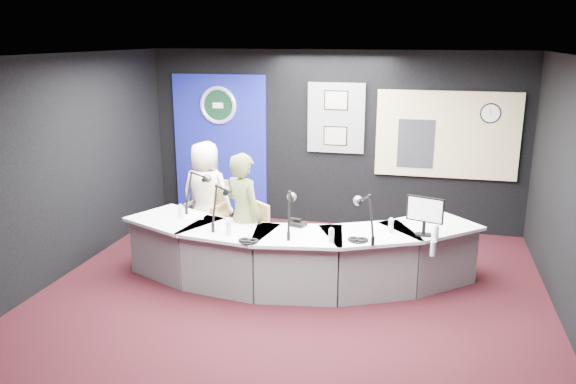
% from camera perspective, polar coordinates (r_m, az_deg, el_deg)
% --- Properties ---
extents(ground, '(6.00, 6.00, 0.00)m').
position_cam_1_polar(ground, '(6.89, 0.04, -10.69)').
color(ground, black).
rests_on(ground, ground).
extents(ceiling, '(6.00, 6.00, 0.02)m').
position_cam_1_polar(ceiling, '(6.20, 0.05, 13.28)').
color(ceiling, silver).
rests_on(ceiling, ground).
extents(wall_back, '(6.00, 0.02, 2.80)m').
position_cam_1_polar(wall_back, '(9.28, 4.44, 5.18)').
color(wall_back, black).
rests_on(wall_back, ground).
extents(wall_front, '(6.00, 0.02, 2.80)m').
position_cam_1_polar(wall_front, '(3.72, -11.13, -10.73)').
color(wall_front, black).
rests_on(wall_front, ground).
extents(wall_left, '(0.02, 6.00, 2.80)m').
position_cam_1_polar(wall_left, '(7.66, -22.33, 1.94)').
color(wall_left, black).
rests_on(wall_left, ground).
extents(broadcast_desk, '(4.50, 1.90, 0.75)m').
position_cam_1_polar(broadcast_desk, '(7.24, 0.69, -6.13)').
color(broadcast_desk, silver).
rests_on(broadcast_desk, ground).
extents(backdrop_panel, '(1.60, 0.05, 2.30)m').
position_cam_1_polar(backdrop_panel, '(9.76, -6.72, 4.73)').
color(backdrop_panel, navy).
rests_on(backdrop_panel, wall_back).
extents(agency_seal, '(0.63, 0.07, 0.63)m').
position_cam_1_polar(agency_seal, '(9.62, -6.92, 8.49)').
color(agency_seal, silver).
rests_on(agency_seal, backdrop_panel).
extents(seal_center, '(0.48, 0.01, 0.48)m').
position_cam_1_polar(seal_center, '(9.63, -6.91, 8.50)').
color(seal_center, black).
rests_on(seal_center, backdrop_panel).
extents(pinboard, '(0.90, 0.04, 1.10)m').
position_cam_1_polar(pinboard, '(9.19, 4.76, 7.29)').
color(pinboard, slate).
rests_on(pinboard, wall_back).
extents(framed_photo_upper, '(0.34, 0.02, 0.27)m').
position_cam_1_polar(framed_photo_upper, '(9.12, 4.77, 9.01)').
color(framed_photo_upper, gray).
rests_on(framed_photo_upper, pinboard).
extents(framed_photo_lower, '(0.34, 0.02, 0.27)m').
position_cam_1_polar(framed_photo_lower, '(9.20, 4.70, 5.54)').
color(framed_photo_lower, gray).
rests_on(framed_photo_lower, pinboard).
extents(booth_window_frame, '(2.12, 0.06, 1.32)m').
position_cam_1_polar(booth_window_frame, '(9.11, 15.40, 5.46)').
color(booth_window_frame, '#C9B67D').
rests_on(booth_window_frame, wall_back).
extents(booth_glow, '(2.00, 0.02, 1.20)m').
position_cam_1_polar(booth_glow, '(9.10, 15.40, 5.45)').
color(booth_glow, '#FFE3A1').
rests_on(booth_glow, booth_window_frame).
extents(equipment_rack, '(0.55, 0.02, 0.75)m').
position_cam_1_polar(equipment_rack, '(9.10, 12.50, 4.68)').
color(equipment_rack, black).
rests_on(equipment_rack, booth_window_frame).
extents(wall_clock, '(0.28, 0.01, 0.28)m').
position_cam_1_polar(wall_clock, '(9.07, 19.37, 7.34)').
color(wall_clock, white).
rests_on(wall_clock, booth_window_frame).
extents(armchair_left, '(0.64, 0.64, 0.96)m').
position_cam_1_polar(armchair_left, '(8.56, -8.04, -2.12)').
color(armchair_left, '#A57C4B').
rests_on(armchair_left, ground).
extents(armchair_right, '(0.74, 0.74, 0.93)m').
position_cam_1_polar(armchair_right, '(7.41, -4.35, -4.90)').
color(armchair_right, '#A57C4B').
rests_on(armchair_right, ground).
extents(draped_jacket, '(0.51, 0.21, 0.70)m').
position_cam_1_polar(draped_jacket, '(8.77, -7.94, -0.75)').
color(draped_jacket, gray).
rests_on(draped_jacket, armchair_left).
extents(person_man, '(0.79, 0.54, 1.55)m').
position_cam_1_polar(person_man, '(8.48, -8.11, -0.20)').
color(person_man, '#F7E6C5').
rests_on(person_man, ground).
extents(person_woman, '(0.70, 0.63, 1.62)m').
position_cam_1_polar(person_woman, '(7.30, -4.40, -2.36)').
color(person_woman, '#5D6535').
rests_on(person_woman, ground).
extents(computer_monitor, '(0.38, 0.14, 0.27)m').
position_cam_1_polar(computer_monitor, '(6.84, 13.38, -1.67)').
color(computer_monitor, black).
rests_on(computer_monitor, broadcast_desk).
extents(desk_phone, '(0.21, 0.19, 0.04)m').
position_cam_1_polar(desk_phone, '(7.08, 1.02, -3.18)').
color(desk_phone, black).
rests_on(desk_phone, broadcast_desk).
extents(headphones_near, '(0.23, 0.23, 0.04)m').
position_cam_1_polar(headphones_near, '(6.62, 6.93, -4.68)').
color(headphones_near, black).
rests_on(headphones_near, broadcast_desk).
extents(headphones_far, '(0.22, 0.22, 0.04)m').
position_cam_1_polar(headphones_far, '(6.55, -3.93, -4.82)').
color(headphones_far, black).
rests_on(headphones_far, broadcast_desk).
extents(paper_stack, '(0.30, 0.36, 0.00)m').
position_cam_1_polar(paper_stack, '(7.57, -9.11, -2.32)').
color(paper_stack, white).
rests_on(paper_stack, broadcast_desk).
extents(notepad, '(0.24, 0.31, 0.00)m').
position_cam_1_polar(notepad, '(7.05, -5.78, -3.54)').
color(notepad, white).
rests_on(notepad, broadcast_desk).
extents(boom_mic_a, '(0.18, 0.74, 0.60)m').
position_cam_1_polar(boom_mic_a, '(7.84, -8.99, 0.56)').
color(boom_mic_a, black).
rests_on(boom_mic_a, broadcast_desk).
extents(boom_mic_b, '(0.16, 0.74, 0.60)m').
position_cam_1_polar(boom_mic_b, '(7.12, -6.69, -0.86)').
color(boom_mic_b, black).
rests_on(boom_mic_b, broadcast_desk).
extents(boom_mic_c, '(0.23, 0.73, 0.60)m').
position_cam_1_polar(boom_mic_c, '(6.80, 0.22, -1.53)').
color(boom_mic_c, black).
rests_on(boom_mic_c, broadcast_desk).
extents(boom_mic_d, '(0.36, 0.69, 0.60)m').
position_cam_1_polar(boom_mic_d, '(6.71, 7.65, -1.90)').
color(boom_mic_d, black).
rests_on(boom_mic_d, broadcast_desk).
extents(water_bottles, '(3.23, 0.72, 0.18)m').
position_cam_1_polar(water_bottles, '(6.77, 0.89, -3.47)').
color(water_bottles, silver).
rests_on(water_bottles, broadcast_desk).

